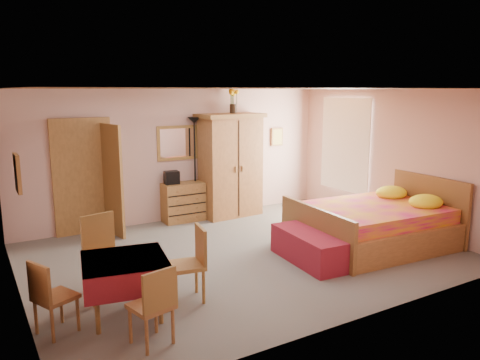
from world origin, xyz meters
TOP-DOWN VIEW (x-y plane):
  - floor at (0.00, 0.00)m, footprint 6.50×6.50m
  - ceiling at (0.00, 0.00)m, footprint 6.50×6.50m
  - wall_back at (0.00, 2.50)m, footprint 6.50×0.10m
  - wall_front at (0.00, -2.50)m, footprint 6.50×0.10m
  - wall_left at (-3.25, 0.00)m, footprint 0.10×5.00m
  - wall_right at (3.25, 0.00)m, footprint 0.10×5.00m
  - doorway at (-1.90, 2.47)m, footprint 1.06×0.12m
  - window at (3.21, 1.20)m, footprint 0.08×1.40m
  - picture_left at (-3.22, -0.60)m, footprint 0.04×0.32m
  - picture_back at (2.35, 2.47)m, footprint 0.30×0.04m
  - chest_of_drawers at (-0.03, 2.28)m, footprint 0.83×0.42m
  - wall_mirror at (-0.03, 2.49)m, footprint 0.87×0.05m
  - stereo at (-0.26, 2.31)m, footprint 0.29×0.22m
  - floor_lamp at (0.27, 2.35)m, footprint 0.29×0.29m
  - wardrobe at (0.99, 2.18)m, footprint 1.39×0.78m
  - sunflower_vase at (1.12, 2.28)m, footprint 0.20×0.20m
  - bed at (2.08, -0.70)m, footprint 2.55×2.08m
  - bench at (0.66, -0.78)m, footprint 0.63×1.42m
  - dining_table at (-2.23, -1.04)m, footprint 1.09×1.09m
  - chair_south at (-2.20, -1.79)m, footprint 0.46×0.46m
  - chair_north at (-2.24, -0.28)m, footprint 0.54×0.54m
  - chair_west at (-3.00, -1.06)m, footprint 0.50×0.50m
  - chair_east at (-1.47, -1.04)m, footprint 0.49×0.49m

SIDE VIEW (x-z plane):
  - floor at x=0.00m, z-range 0.00..0.00m
  - bench at x=0.66m, z-range 0.00..0.46m
  - dining_table at x=-2.23m, z-range 0.00..0.69m
  - chest_of_drawers at x=-0.03m, z-range 0.00..0.77m
  - chair_west at x=-3.00m, z-range 0.00..0.83m
  - chair_south at x=-2.20m, z-range 0.00..0.85m
  - chair_east at x=-1.47m, z-range 0.00..0.93m
  - chair_north at x=-2.24m, z-range 0.00..1.00m
  - bed at x=2.08m, z-range 0.00..1.12m
  - stereo at x=-0.26m, z-range 0.77..1.03m
  - doorway at x=-1.90m, z-range -0.05..2.10m
  - floor_lamp at x=0.27m, z-range 0.00..2.06m
  - wardrobe at x=0.99m, z-range 0.00..2.11m
  - wall_back at x=0.00m, z-range 0.00..2.60m
  - wall_front at x=0.00m, z-range 0.00..2.60m
  - wall_left at x=-3.25m, z-range 0.00..2.60m
  - wall_right at x=3.25m, z-range 0.00..2.60m
  - window at x=3.21m, z-range 0.48..2.42m
  - picture_back at x=2.35m, z-range 1.35..1.75m
  - wall_mirror at x=-0.03m, z-range 1.21..1.89m
  - picture_left at x=-3.22m, z-range 1.49..1.91m
  - sunflower_vase at x=1.12m, z-range 2.11..2.62m
  - ceiling at x=0.00m, z-range 2.60..2.60m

